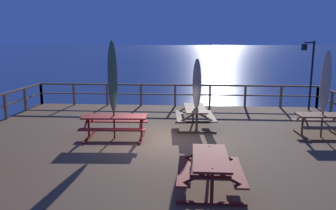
{
  "coord_description": "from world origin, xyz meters",
  "views": [
    {
      "loc": [
        0.82,
        -10.4,
        4.06
      ],
      "look_at": [
        0.0,
        0.89,
        1.85
      ],
      "focal_mm": 35.41,
      "sensor_mm": 36.0,
      "label": 1
    }
  ],
  "objects_px": {
    "patio_umbrella_tall_back_right": "(113,77)",
    "patio_umbrella_tall_back_left": "(326,82)",
    "picnic_table_mid_right": "(322,121)",
    "picnic_table_back_right": "(210,166)",
    "picnic_table_back_left": "(115,122)",
    "patio_umbrella_short_back": "(197,84)",
    "picnic_table_mid_centre": "(195,113)",
    "lamp_post_hooked": "(309,65)"
  },
  "relations": [
    {
      "from": "picnic_table_back_left",
      "to": "lamp_post_hooked",
      "type": "distance_m",
      "value": 9.45
    },
    {
      "from": "picnic_table_back_left",
      "to": "patio_umbrella_tall_back_right",
      "type": "height_order",
      "value": "patio_umbrella_tall_back_right"
    },
    {
      "from": "picnic_table_mid_right",
      "to": "patio_umbrella_tall_back_right",
      "type": "distance_m",
      "value": 7.15
    },
    {
      "from": "picnic_table_back_left",
      "to": "picnic_table_back_right",
      "type": "relative_size",
      "value": 1.27
    },
    {
      "from": "patio_umbrella_tall_back_right",
      "to": "lamp_post_hooked",
      "type": "height_order",
      "value": "patio_umbrella_tall_back_right"
    },
    {
      "from": "picnic_table_back_right",
      "to": "patio_umbrella_short_back",
      "type": "relative_size",
      "value": 0.67
    },
    {
      "from": "picnic_table_mid_right",
      "to": "patio_umbrella_short_back",
      "type": "distance_m",
      "value": 4.43
    },
    {
      "from": "picnic_table_mid_centre",
      "to": "patio_umbrella_tall_back_right",
      "type": "distance_m",
      "value": 3.46
    },
    {
      "from": "picnic_table_back_left",
      "to": "patio_umbrella_tall_back_left",
      "type": "height_order",
      "value": "patio_umbrella_tall_back_left"
    },
    {
      "from": "patio_umbrella_short_back",
      "to": "picnic_table_back_left",
      "type": "bearing_deg",
      "value": -150.85
    },
    {
      "from": "patio_umbrella_tall_back_right",
      "to": "lamp_post_hooked",
      "type": "distance_m",
      "value": 9.35
    },
    {
      "from": "picnic_table_back_left",
      "to": "patio_umbrella_tall_back_left",
      "type": "bearing_deg",
      "value": 5.37
    },
    {
      "from": "picnic_table_mid_right",
      "to": "picnic_table_back_right",
      "type": "bearing_deg",
      "value": -131.96
    },
    {
      "from": "picnic_table_back_left",
      "to": "lamp_post_hooked",
      "type": "bearing_deg",
      "value": 32.76
    },
    {
      "from": "lamp_post_hooked",
      "to": "picnic_table_back_right",
      "type": "bearing_deg",
      "value": -119.16
    },
    {
      "from": "picnic_table_mid_right",
      "to": "lamp_post_hooked",
      "type": "height_order",
      "value": "lamp_post_hooked"
    },
    {
      "from": "picnic_table_mid_right",
      "to": "lamp_post_hooked",
      "type": "relative_size",
      "value": 0.53
    },
    {
      "from": "picnic_table_mid_right",
      "to": "picnic_table_back_right",
      "type": "relative_size",
      "value": 0.97
    },
    {
      "from": "picnic_table_back_right",
      "to": "patio_umbrella_tall_back_left",
      "type": "height_order",
      "value": "patio_umbrella_tall_back_left"
    },
    {
      "from": "picnic_table_mid_centre",
      "to": "patio_umbrella_tall_back_right",
      "type": "height_order",
      "value": "patio_umbrella_tall_back_right"
    },
    {
      "from": "picnic_table_back_right",
      "to": "picnic_table_back_left",
      "type": "bearing_deg",
      "value": 128.54
    },
    {
      "from": "picnic_table_mid_right",
      "to": "patio_umbrella_tall_back_left",
      "type": "distance_m",
      "value": 1.31
    },
    {
      "from": "picnic_table_mid_right",
      "to": "picnic_table_back_right",
      "type": "distance_m",
      "value": 5.94
    },
    {
      "from": "picnic_table_mid_centre",
      "to": "picnic_table_back_left",
      "type": "bearing_deg",
      "value": -149.4
    },
    {
      "from": "picnic_table_back_left",
      "to": "picnic_table_mid_centre",
      "type": "bearing_deg",
      "value": 30.6
    },
    {
      "from": "patio_umbrella_tall_back_right",
      "to": "picnic_table_back_right",
      "type": "bearing_deg",
      "value": -51.1
    },
    {
      "from": "picnic_table_back_left",
      "to": "picnic_table_mid_right",
      "type": "relative_size",
      "value": 1.3
    },
    {
      "from": "picnic_table_mid_centre",
      "to": "picnic_table_mid_right",
      "type": "bearing_deg",
      "value": -11.48
    },
    {
      "from": "patio_umbrella_tall_back_left",
      "to": "patio_umbrella_tall_back_right",
      "type": "bearing_deg",
      "value": -174.47
    },
    {
      "from": "patio_umbrella_tall_back_right",
      "to": "patio_umbrella_tall_back_left",
      "type": "relative_size",
      "value": 1.1
    },
    {
      "from": "picnic_table_mid_centre",
      "to": "patio_umbrella_tall_back_right",
      "type": "relative_size",
      "value": 0.63
    },
    {
      "from": "patio_umbrella_tall_back_left",
      "to": "lamp_post_hooked",
      "type": "xyz_separation_m",
      "value": [
        0.92,
        4.4,
        0.25
      ]
    },
    {
      "from": "picnic_table_mid_centre",
      "to": "patio_umbrella_tall_back_right",
      "type": "bearing_deg",
      "value": -149.25
    },
    {
      "from": "patio_umbrella_tall_back_right",
      "to": "patio_umbrella_short_back",
      "type": "bearing_deg",
      "value": 29.31
    },
    {
      "from": "picnic_table_back_right",
      "to": "patio_umbrella_short_back",
      "type": "xyz_separation_m",
      "value": [
        -0.24,
        5.23,
        1.09
      ]
    },
    {
      "from": "patio_umbrella_tall_back_right",
      "to": "patio_umbrella_short_back",
      "type": "xyz_separation_m",
      "value": [
        2.74,
        1.54,
        -0.41
      ]
    },
    {
      "from": "picnic_table_back_right",
      "to": "patio_umbrella_tall_back_right",
      "type": "distance_m",
      "value": 4.97
    },
    {
      "from": "patio_umbrella_short_back",
      "to": "picnic_table_back_right",
      "type": "bearing_deg",
      "value": -87.37
    },
    {
      "from": "picnic_table_mid_right",
      "to": "patio_umbrella_tall_back_right",
      "type": "height_order",
      "value": "patio_umbrella_tall_back_right"
    },
    {
      "from": "picnic_table_back_left",
      "to": "patio_umbrella_tall_back_right",
      "type": "bearing_deg",
      "value": -133.05
    },
    {
      "from": "picnic_table_mid_right",
      "to": "picnic_table_back_right",
      "type": "xyz_separation_m",
      "value": [
        -3.97,
        -4.42,
        0.0
      ]
    },
    {
      "from": "patio_umbrella_tall_back_left",
      "to": "picnic_table_mid_right",
      "type": "bearing_deg",
      "value": 81.37
    }
  ]
}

